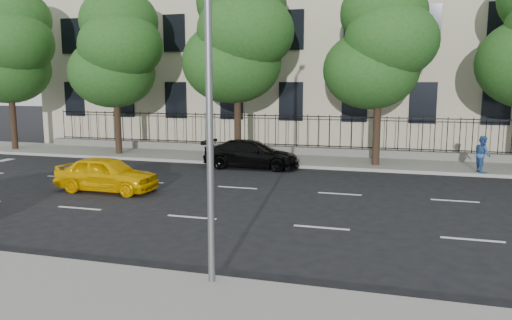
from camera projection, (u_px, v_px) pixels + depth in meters
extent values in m
plane|color=black|center=(154.00, 242.00, 12.96)|extent=(120.00, 120.00, 0.00)
cube|color=gray|center=(51.00, 305.00, 9.15)|extent=(60.00, 4.00, 0.15)
cube|color=gray|center=(279.00, 159.00, 26.24)|extent=(60.00, 4.00, 0.15)
cube|color=#BFB597|center=(311.00, 8.00, 33.39)|extent=(34.00, 12.00, 18.00)
cube|color=slate|center=(286.00, 150.00, 27.81)|extent=(30.00, 0.50, 0.40)
cube|color=black|center=(286.00, 145.00, 27.76)|extent=(28.80, 0.05, 0.05)
cube|color=black|center=(286.00, 116.00, 27.51)|extent=(28.80, 0.05, 0.05)
cylinder|color=slate|center=(209.00, 81.00, 9.45)|extent=(0.14, 0.14, 8.00)
cylinder|color=#382619|center=(14.00, 122.00, 29.57)|extent=(0.36, 0.36, 3.15)
ellipsoid|color=#1B521C|center=(8.00, 69.00, 29.48)|extent=(4.94, 4.94, 4.06)
ellipsoid|color=#1B521C|center=(12.00, 43.00, 28.54)|extent=(4.68, 4.68, 3.85)
ellipsoid|color=#1B521C|center=(12.00, 19.00, 28.99)|extent=(4.42, 4.42, 3.64)
cylinder|color=#382619|center=(118.00, 127.00, 27.68)|extent=(0.36, 0.36, 2.97)
ellipsoid|color=#1B521C|center=(112.00, 72.00, 27.61)|extent=(4.75, 4.75, 3.90)
ellipsoid|color=#1B521C|center=(121.00, 46.00, 26.68)|extent=(4.50, 4.50, 3.70)
ellipsoid|color=#1B521C|center=(119.00, 21.00, 27.14)|extent=(4.25, 4.25, 3.50)
cylinder|color=#382619|center=(238.00, 127.00, 25.75)|extent=(0.36, 0.36, 3.32)
ellipsoid|color=#1B521C|center=(232.00, 62.00, 25.63)|extent=(5.13, 5.13, 4.21)
ellipsoid|color=#1B521C|center=(245.00, 31.00, 24.68)|extent=(4.86, 4.86, 4.00)
ellipsoid|color=#1B521C|center=(241.00, 3.00, 25.13)|extent=(4.59, 4.59, 3.78)
cylinder|color=#382619|center=(377.00, 133.00, 23.87)|extent=(0.36, 0.36, 3.08)
ellipsoid|color=#1B521C|center=(371.00, 70.00, 23.80)|extent=(4.56, 4.56, 3.74)
ellipsoid|color=#1B521C|center=(391.00, 40.00, 22.87)|extent=(4.32, 4.32, 3.55)
ellipsoid|color=#1B521C|center=(384.00, 13.00, 23.34)|extent=(4.08, 4.08, 3.36)
imported|color=#FFC000|center=(107.00, 174.00, 18.86)|extent=(3.95, 1.64, 1.34)
imported|color=black|center=(251.00, 154.00, 23.97)|extent=(4.67, 1.99, 1.34)
imported|color=#2F5596|center=(482.00, 154.00, 21.97)|extent=(0.82, 0.93, 1.63)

